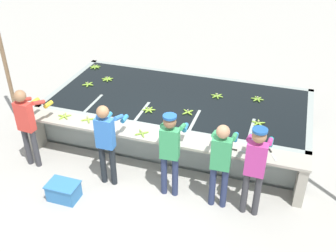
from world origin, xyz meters
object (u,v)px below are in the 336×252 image
object	(u,v)px
banana_bunch_floating_0	(149,110)
crate	(64,191)
worker_2	(170,147)
banana_bunch_floating_4	(95,67)
worker_4	(255,163)
banana_bunch_floating_7	(257,99)
worker_3	(221,159)
banana_bunch_ledge_2	(64,116)
worker_0	(27,121)
support_post_left	(3,55)
banana_bunch_floating_1	(107,79)
banana_bunch_ledge_1	(142,133)
banana_bunch_floating_2	(188,112)
banana_bunch_floating_5	(88,84)
banana_bunch_floating_3	(258,123)
knife_1	(271,153)
banana_bunch_floating_6	(217,96)
worker_1	(106,138)
knife_0	(238,150)
banana_bunch_ledge_0	(88,119)

from	to	relation	value
banana_bunch_floating_0	crate	distance (m)	2.32
worker_2	banana_bunch_floating_4	size ratio (longest dim) A/B	5.80
worker_4	banana_bunch_floating_7	distance (m)	2.53
worker_3	banana_bunch_ledge_2	distance (m)	3.30
worker_0	support_post_left	distance (m)	2.09
worker_3	support_post_left	size ratio (longest dim) A/B	0.51
banana_bunch_ledge_2	support_post_left	distance (m)	2.18
banana_bunch_floating_1	worker_4	bearing A→B (deg)	-32.85
banana_bunch_floating_0	banana_bunch_ledge_1	bearing A→B (deg)	-77.85
worker_3	banana_bunch_floating_7	bearing A→B (deg)	83.51
banana_bunch_floating_2	banana_bunch_floating_5	bearing A→B (deg)	168.29
banana_bunch_ledge_2	banana_bunch_floating_2	bearing A→B (deg)	21.97
banana_bunch_floating_3	banana_bunch_ledge_1	bearing A→B (deg)	-152.40
worker_4	banana_bunch_floating_2	size ratio (longest dim) A/B	6.86
worker_4	banana_bunch_floating_5	size ratio (longest dim) A/B	6.04
worker_3	banana_bunch_floating_0	world-z (taller)	worker_3
banana_bunch_floating_1	worker_3	bearing A→B (deg)	-36.94
worker_2	banana_bunch_floating_0	xyz separation A→B (m)	(-0.88, 1.31, -0.13)
support_post_left	banana_bunch_floating_1	bearing A→B (deg)	27.76
worker_2	support_post_left	bearing A→B (deg)	162.22
banana_bunch_floating_1	banana_bunch_floating_4	xyz separation A→B (m)	(-0.61, 0.55, 0.00)
worker_4	knife_1	bearing A→B (deg)	70.93
banana_bunch_floating_6	worker_1	bearing A→B (deg)	-121.49
banana_bunch_floating_2	knife_0	distance (m)	1.55
worker_1	crate	xyz separation A→B (m)	(-0.57, -0.68, -0.81)
worker_2	banana_bunch_ledge_1	xyz separation A→B (m)	(-0.69, 0.45, -0.13)
worker_2	worker_3	world-z (taller)	worker_2
banana_bunch_floating_0	knife_1	size ratio (longest dim) A/B	0.86
banana_bunch_floating_2	banana_bunch_ledge_0	xyz separation A→B (m)	(-1.77, -0.88, 0.00)
worker_0	banana_bunch_floating_6	bearing A→B (deg)	37.11
banana_bunch_floating_4	banana_bunch_ledge_2	size ratio (longest dim) A/B	1.01
knife_0	banana_bunch_ledge_0	bearing A→B (deg)	177.78
banana_bunch_floating_7	support_post_left	size ratio (longest dim) A/B	0.09
banana_bunch_ledge_2	banana_bunch_floating_7	bearing A→B (deg)	28.60
banana_bunch_floating_0	banana_bunch_floating_6	distance (m)	1.58
worker_3	banana_bunch_ledge_0	xyz separation A→B (m)	(-2.74, 0.60, -0.11)
worker_1	knife_1	distance (m)	2.87
banana_bunch_floating_1	banana_bunch_floating_3	world-z (taller)	same
worker_1	crate	distance (m)	1.20
worker_4	banana_bunch_ledge_0	size ratio (longest dim) A/B	6.73
worker_1	banana_bunch_floating_0	size ratio (longest dim) A/B	5.78
banana_bunch_floating_1	banana_bunch_floating_5	xyz separation A→B (m)	(-0.30, -0.39, 0.00)
banana_bunch_floating_3	knife_1	world-z (taller)	banana_bunch_floating_3
worker_2	banana_bunch_floating_1	xyz separation A→B (m)	(-2.32, 2.38, -0.13)
banana_bunch_floating_5	crate	size ratio (longest dim) A/B	0.50
worker_2	banana_bunch_ledge_0	bearing A→B (deg)	162.65
banana_bunch_floating_0	banana_bunch_floating_2	xyz separation A→B (m)	(0.78, 0.15, 0.00)
banana_bunch_floating_5	banana_bunch_floating_6	xyz separation A→B (m)	(2.93, 0.36, -0.00)
banana_bunch_floating_2	support_post_left	size ratio (longest dim) A/B	0.08
banana_bunch_floating_5	knife_1	bearing A→B (deg)	-18.34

